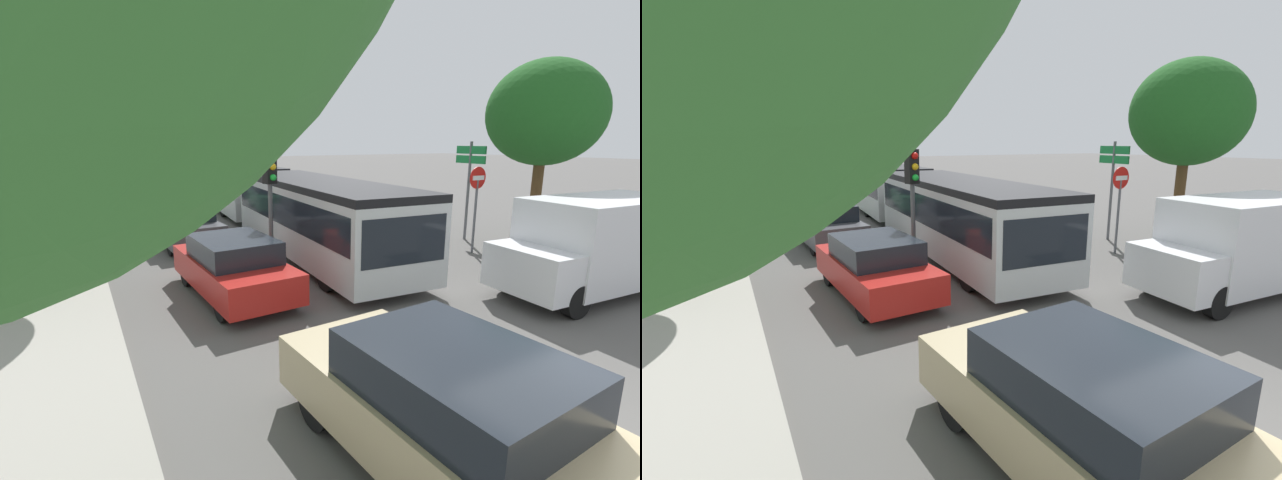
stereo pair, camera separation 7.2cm
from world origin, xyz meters
TOP-DOWN VIEW (x-y plane):
  - ground_plane at (0.00, 0.00)m, footprint 200.00×200.00m
  - kerb_strip_left at (-6.09, 19.82)m, footprint 3.20×49.64m
  - articulated_bus at (1.85, 12.89)m, footprint 3.99×16.65m
  - city_bus_rear at (-1.69, 39.64)m, footprint 3.46×11.51m
  - queued_car_tan at (-1.75, 0.73)m, footprint 2.00×4.42m
  - queued_car_red at (-1.92, 7.29)m, footprint 1.90×4.18m
  - queued_car_graphite at (-1.74, 13.18)m, footprint 1.93×4.25m
  - queued_car_green at (-1.74, 19.74)m, footprint 1.98×4.36m
  - queued_car_black at (-1.91, 26.67)m, footprint 1.88×4.15m
  - white_van at (5.71, 3.17)m, footprint 5.14×2.36m
  - traffic_light at (-0.44, 8.42)m, footprint 0.36×0.39m
  - no_entry_sign at (6.19, 7.24)m, footprint 0.70×0.08m
  - direction_sign_post at (7.62, 8.83)m, footprint 0.16×1.40m
  - tree_left_mid at (-5.98, 9.05)m, footprint 3.63×3.63m
  - tree_left_far at (-5.91, 19.36)m, footprint 4.57×4.57m
  - tree_left_distant at (-5.69, 28.81)m, footprint 3.63×3.63m
  - tree_right_near at (8.06, 6.44)m, footprint 3.51×3.51m

SIDE VIEW (x-z plane):
  - ground_plane at x=0.00m, z-range 0.00..0.00m
  - kerb_strip_left at x=-6.09m, z-range 0.00..0.14m
  - queued_car_black at x=-1.91m, z-range 0.01..1.43m
  - queued_car_red at x=-1.92m, z-range 0.01..1.44m
  - queued_car_graphite at x=-1.74m, z-range 0.01..1.47m
  - queued_car_green at x=-1.74m, z-range 0.01..1.50m
  - queued_car_tan at x=-1.75m, z-range 0.01..1.53m
  - white_van at x=5.71m, z-range 0.09..2.40m
  - city_bus_rear at x=-1.69m, z-range 0.19..2.63m
  - articulated_bus at x=1.85m, z-range 0.19..2.64m
  - no_entry_sign at x=6.19m, z-range 0.47..3.29m
  - traffic_light at x=-0.44m, z-range 0.80..4.20m
  - direction_sign_post at x=7.62m, z-range 0.75..4.35m
  - tree_left_mid at x=-5.98m, z-range 1.09..6.70m
  - tree_left_distant at x=-5.69m, z-range 1.26..7.46m
  - tree_right_near at x=8.06m, z-range 1.40..7.49m
  - tree_left_far at x=-5.91m, z-range 1.21..7.82m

